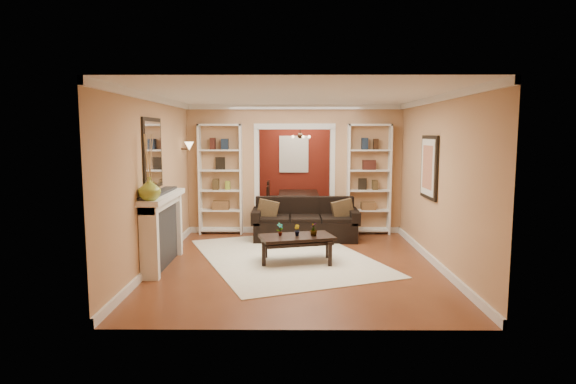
{
  "coord_description": "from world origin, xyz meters",
  "views": [
    {
      "loc": [
        -0.07,
        -8.97,
        2.12
      ],
      "look_at": [
        -0.13,
        -0.8,
        1.11
      ],
      "focal_mm": 30.0,
      "sensor_mm": 36.0,
      "label": 1
    }
  ],
  "objects_px": {
    "sofa": "(305,219)",
    "bookshelf_right": "(369,179)",
    "dining_table": "(300,206)",
    "bookshelf_left": "(221,179)",
    "coffee_table": "(297,249)",
    "fireplace": "(164,230)"
  },
  "relations": [
    {
      "from": "sofa",
      "to": "coffee_table",
      "type": "height_order",
      "value": "sofa"
    },
    {
      "from": "coffee_table",
      "to": "bookshelf_left",
      "type": "height_order",
      "value": "bookshelf_left"
    },
    {
      "from": "fireplace",
      "to": "coffee_table",
      "type": "bearing_deg",
      "value": 6.45
    },
    {
      "from": "dining_table",
      "to": "bookshelf_right",
      "type": "bearing_deg",
      "value": -142.48
    },
    {
      "from": "bookshelf_right",
      "to": "fireplace",
      "type": "distance_m",
      "value": 4.47
    },
    {
      "from": "fireplace",
      "to": "bookshelf_left",
      "type": "bearing_deg",
      "value": 77.95
    },
    {
      "from": "sofa",
      "to": "dining_table",
      "type": "relative_size",
      "value": 1.19
    },
    {
      "from": "coffee_table",
      "to": "fireplace",
      "type": "xyz_separation_m",
      "value": [
        -2.11,
        -0.24,
        0.36
      ]
    },
    {
      "from": "coffee_table",
      "to": "dining_table",
      "type": "distance_m",
      "value": 4.12
    },
    {
      "from": "coffee_table",
      "to": "dining_table",
      "type": "height_order",
      "value": "dining_table"
    },
    {
      "from": "bookshelf_right",
      "to": "bookshelf_left",
      "type": "bearing_deg",
      "value": 180.0
    },
    {
      "from": "dining_table",
      "to": "coffee_table",
      "type": "bearing_deg",
      "value": 178.2
    },
    {
      "from": "bookshelf_right",
      "to": "fireplace",
      "type": "height_order",
      "value": "bookshelf_right"
    },
    {
      "from": "sofa",
      "to": "bookshelf_right",
      "type": "relative_size",
      "value": 0.91
    },
    {
      "from": "sofa",
      "to": "bookshelf_left",
      "type": "relative_size",
      "value": 0.91
    },
    {
      "from": "sofa",
      "to": "fireplace",
      "type": "xyz_separation_m",
      "value": [
        -2.3,
        -1.95,
        0.17
      ]
    },
    {
      "from": "bookshelf_right",
      "to": "dining_table",
      "type": "relative_size",
      "value": 1.3
    },
    {
      "from": "bookshelf_left",
      "to": "bookshelf_right",
      "type": "relative_size",
      "value": 1.0
    },
    {
      "from": "coffee_table",
      "to": "dining_table",
      "type": "relative_size",
      "value": 0.66
    },
    {
      "from": "bookshelf_right",
      "to": "dining_table",
      "type": "height_order",
      "value": "bookshelf_right"
    },
    {
      "from": "coffee_table",
      "to": "bookshelf_right",
      "type": "bearing_deg",
      "value": 41.25
    },
    {
      "from": "coffee_table",
      "to": "dining_table",
      "type": "bearing_deg",
      "value": 73.17
    }
  ]
}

